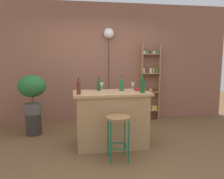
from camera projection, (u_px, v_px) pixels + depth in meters
The scene contains 15 objects.
ground at pixel (115, 152), 3.74m from camera, with size 12.00×12.00×0.00m, color brown.
back_wall at pixel (100, 63), 5.44m from camera, with size 6.40×0.10×2.80m, color #8C5642.
kitchen_counter at pixel (112, 119), 3.96m from camera, with size 1.30×0.67×0.96m.
bar_stool at pixel (118, 127), 3.40m from camera, with size 0.37×0.37×0.68m.
spice_shelf at pixel (150, 82), 5.56m from camera, with size 0.46×0.16×1.85m.
plant_stool at pixel (34, 124), 4.57m from camera, with size 0.30×0.30×0.43m, color #2D2823.
potted_plant at pixel (32, 90), 4.47m from camera, with size 0.54×0.49×0.78m.
bottle_vinegar at pixel (79, 88), 3.64m from camera, with size 0.07×0.07×0.27m.
bottle_soda_blue at pixel (143, 86), 3.79m from camera, with size 0.08×0.08×0.32m.
bottle_sauce_amber at pixel (122, 85), 4.03m from camera, with size 0.08×0.08×0.27m.
bottle_olive_oil at pixel (99, 86), 4.06m from camera, with size 0.07×0.07×0.24m.
wine_glass_left at pixel (133, 85), 3.86m from camera, with size 0.07×0.07×0.16m.
wine_glass_center at pixel (102, 85), 3.86m from camera, with size 0.07×0.07×0.16m.
cookbook at pixel (141, 89), 4.09m from camera, with size 0.21×0.15×0.04m, color maroon.
pendant_globe_light at pixel (109, 34), 5.27m from camera, with size 0.24×0.24×2.21m.
Camera 1 is at (-0.64, -3.49, 1.56)m, focal length 36.47 mm.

